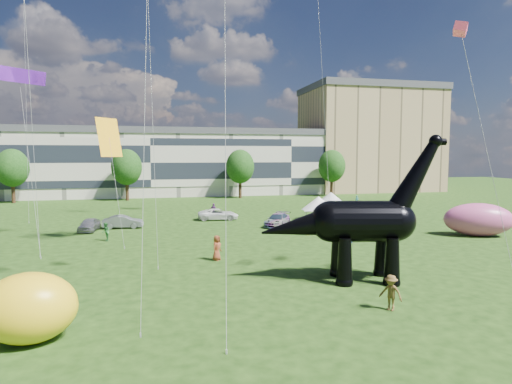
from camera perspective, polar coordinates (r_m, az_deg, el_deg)
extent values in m
plane|color=#16330C|center=(26.24, 2.42, -12.46)|extent=(220.00, 220.00, 0.00)
cube|color=beige|center=(86.18, -13.80, 3.54)|extent=(78.00, 11.00, 12.00)
cube|color=tan|center=(100.66, 14.84, 6.54)|extent=(28.00, 18.00, 22.00)
cylinder|color=#382314|center=(80.85, -29.62, -0.16)|extent=(0.56, 0.56, 3.20)
ellipsoid|color=#14380F|center=(80.63, -29.77, 3.18)|extent=(5.20, 5.20, 6.24)
cylinder|color=#382314|center=(77.59, -16.79, 0.09)|extent=(0.56, 0.56, 3.20)
ellipsoid|color=#14380F|center=(77.35, -16.88, 3.57)|extent=(5.20, 5.20, 6.24)
cylinder|color=#382314|center=(78.77, -2.12, 0.36)|extent=(0.56, 0.56, 3.20)
ellipsoid|color=#14380F|center=(78.54, -2.14, 3.79)|extent=(5.20, 5.20, 6.24)
cylinder|color=#382314|center=(83.99, 10.03, 0.57)|extent=(0.56, 0.56, 3.20)
ellipsoid|color=#14380F|center=(83.78, 10.08, 3.79)|extent=(5.20, 5.20, 6.24)
cone|color=black|center=(26.65, 11.74, -9.08)|extent=(1.18, 1.18, 2.87)
sphere|color=black|center=(26.98, 11.69, -11.69)|extent=(1.05, 1.05, 1.05)
cone|color=black|center=(28.65, 10.85, -8.08)|extent=(1.18, 1.18, 2.87)
sphere|color=black|center=(28.96, 10.81, -10.51)|extent=(1.05, 1.05, 1.05)
cone|color=black|center=(27.38, 17.70, -8.83)|extent=(1.18, 1.18, 2.87)
sphere|color=black|center=(27.70, 17.63, -11.37)|extent=(1.05, 1.05, 1.05)
cone|color=black|center=(29.34, 16.42, -7.88)|extent=(1.18, 1.18, 2.87)
sphere|color=black|center=(29.64, 16.36, -10.27)|extent=(1.05, 1.05, 1.05)
cylinder|color=black|center=(27.51, 14.10, -3.81)|extent=(4.49, 3.40, 2.58)
sphere|color=black|center=(27.08, 9.97, -3.87)|extent=(2.58, 2.58, 2.58)
sphere|color=black|center=(28.08, 18.09, -3.73)|extent=(2.49, 2.49, 2.49)
cone|color=black|center=(28.20, 20.49, 1.91)|extent=(3.83, 2.19, 5.07)
sphere|color=black|center=(28.62, 22.82, 6.27)|extent=(0.80, 0.80, 0.80)
cylinder|color=black|center=(28.73, 23.35, 6.15)|extent=(0.75, 0.56, 0.42)
cone|color=black|center=(26.85, 5.80, -4.58)|extent=(5.38, 3.06, 2.81)
imported|color=#A6A5AA|center=(47.52, -21.35, -4.09)|extent=(2.08, 4.17, 1.36)
imported|color=slate|center=(48.29, -17.31, -3.82)|extent=(4.33, 1.80, 1.39)
imported|color=white|center=(52.28, -5.07, -2.98)|extent=(5.10, 2.72, 1.36)
imported|color=#595960|center=(47.51, 2.89, -3.73)|extent=(4.27, 5.12, 1.40)
cube|color=white|center=(52.73, 8.32, -2.39)|extent=(4.22, 4.22, 0.13)
cone|color=white|center=(52.63, 8.33, -1.46)|extent=(5.35, 5.35, 1.61)
cylinder|color=#999999|center=(51.38, 6.58, -3.23)|extent=(0.06, 0.06, 1.18)
cylinder|color=#999999|center=(51.30, 9.95, -3.28)|extent=(0.06, 0.06, 1.18)
cylinder|color=#999999|center=(54.36, 6.76, -2.78)|extent=(0.06, 0.06, 1.18)
cylinder|color=#999999|center=(54.29, 9.94, -2.83)|extent=(0.06, 0.06, 1.18)
cube|color=silver|center=(60.41, 9.94, -1.53)|extent=(3.83, 3.83, 0.12)
cone|color=silver|center=(60.33, 9.95, -0.75)|extent=(4.85, 4.85, 1.56)
cylinder|color=#999999|center=(58.87, 8.71, -2.24)|extent=(0.06, 0.06, 1.14)
cylinder|color=#999999|center=(59.26, 11.51, -2.23)|extent=(0.06, 0.06, 1.14)
cylinder|color=#999999|center=(61.74, 8.42, -1.90)|extent=(0.06, 0.06, 1.14)
cylinder|color=#999999|center=(62.11, 11.09, -1.90)|extent=(0.06, 0.06, 1.14)
ellipsoid|color=#CA4E8A|center=(46.89, 27.53, -3.28)|extent=(7.18, 5.52, 3.22)
ellipsoid|color=yellow|center=(20.76, -27.99, -13.48)|extent=(3.96, 3.11, 2.97)
imported|color=navy|center=(34.71, 12.38, -6.79)|extent=(0.63, 0.74, 1.73)
imported|color=brown|center=(23.18, 17.54, -12.69)|extent=(1.25, 1.35, 1.82)
imported|color=black|center=(52.49, 10.74, -2.83)|extent=(1.08, 1.64, 1.70)
imported|color=teal|center=(67.47, 13.29, -1.16)|extent=(0.74, 0.71, 1.71)
imported|color=#2E7331|center=(41.60, -19.41, -5.03)|extent=(0.73, 0.90, 1.71)
imported|color=brown|center=(32.30, -5.25, -7.42)|extent=(1.04, 1.10, 1.89)
imported|color=olive|center=(42.31, 6.89, -4.68)|extent=(1.19, 0.92, 1.62)
imported|color=#73377C|center=(54.30, -5.65, -2.44)|extent=(1.09, 1.05, 1.82)
plane|color=#F5A914|center=(40.26, -19.00, 6.90)|extent=(2.73, 3.07, 3.44)
cube|color=#E33F5C|center=(29.41, 25.59, 18.98)|extent=(1.60, 1.75, 0.65)
cube|color=#6418AC|center=(43.04, -29.07, 13.45)|extent=(4.10, 3.91, 1.49)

